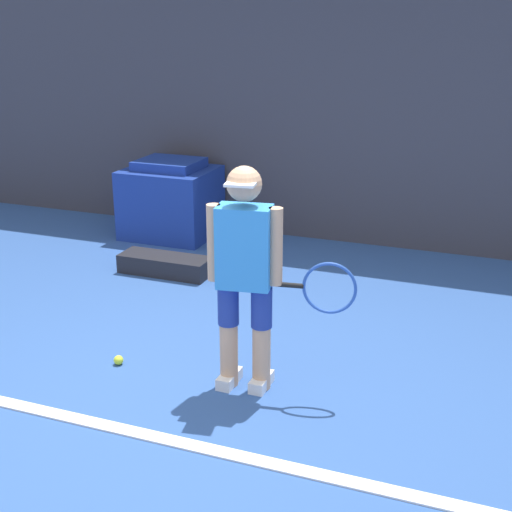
# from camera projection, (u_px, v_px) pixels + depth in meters

# --- Properties ---
(ground_plane) EXTENTS (24.00, 24.00, 0.00)m
(ground_plane) POSITION_uv_depth(u_px,v_px,m) (194.00, 395.00, 4.65)
(ground_plane) COLOR #2D5193
(back_wall) EXTENTS (24.00, 0.10, 2.85)m
(back_wall) POSITION_uv_depth(u_px,v_px,m) (341.00, 108.00, 7.34)
(back_wall) COLOR #383842
(back_wall) RESTS_ON ground_plane
(court_baseline) EXTENTS (21.60, 0.10, 0.01)m
(court_baseline) POSITION_uv_depth(u_px,v_px,m) (154.00, 437.00, 4.18)
(court_baseline) COLOR white
(court_baseline) RESTS_ON ground_plane
(tennis_player) EXTENTS (0.94, 0.31, 1.49)m
(tennis_player) POSITION_uv_depth(u_px,v_px,m) (247.00, 271.00, 4.50)
(tennis_player) COLOR tan
(tennis_player) RESTS_ON ground_plane
(tennis_ball) EXTENTS (0.07, 0.07, 0.07)m
(tennis_ball) POSITION_uv_depth(u_px,v_px,m) (118.00, 360.00, 5.04)
(tennis_ball) COLOR #D1E533
(tennis_ball) RESTS_ON ground_plane
(covered_chair) EXTENTS (0.95, 0.81, 0.85)m
(covered_chair) POSITION_uv_depth(u_px,v_px,m) (171.00, 200.00, 7.83)
(covered_chair) COLOR navy
(covered_chair) RESTS_ON ground_plane
(equipment_bag) EXTENTS (0.88, 0.31, 0.18)m
(equipment_bag) POSITION_uv_depth(u_px,v_px,m) (165.00, 265.00, 6.77)
(equipment_bag) COLOR black
(equipment_bag) RESTS_ON ground_plane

